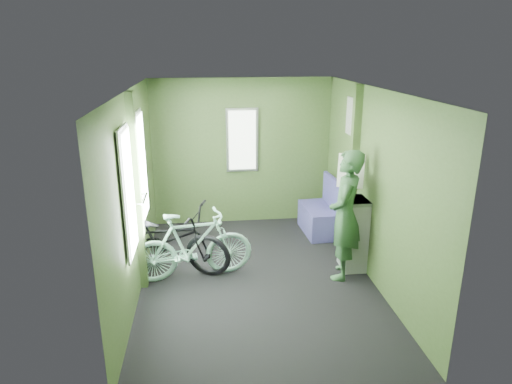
% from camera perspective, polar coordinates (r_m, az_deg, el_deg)
% --- Properties ---
extents(room, '(4.00, 4.02, 2.31)m').
position_cam_1_polar(room, '(5.25, -0.33, 3.27)').
color(room, black).
rests_on(room, ground).
extents(bicycle_black, '(1.87, 1.33, 0.98)m').
position_cam_1_polar(bicycle_black, '(6.05, -11.03, -9.62)').
color(bicycle_black, black).
rests_on(bicycle_black, ground).
extents(bicycle_mint, '(1.56, 0.75, 0.95)m').
position_cam_1_polar(bicycle_mint, '(5.80, -7.85, -10.72)').
color(bicycle_mint, '#93D3BD').
rests_on(bicycle_mint, ground).
extents(passenger, '(0.60, 0.72, 1.61)m').
position_cam_1_polar(passenger, '(5.61, 11.09, -2.84)').
color(passenger, '#2A4D2D').
rests_on(passenger, ground).
extents(waste_box, '(0.28, 0.39, 0.94)m').
position_cam_1_polar(waste_box, '(5.96, 12.09, -5.13)').
color(waste_box, gray).
rests_on(waste_box, ground).
extents(bench_seat, '(0.50, 0.84, 0.87)m').
position_cam_1_polar(bench_seat, '(7.06, 8.07, -3.07)').
color(bench_seat, navy).
rests_on(bench_seat, ground).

